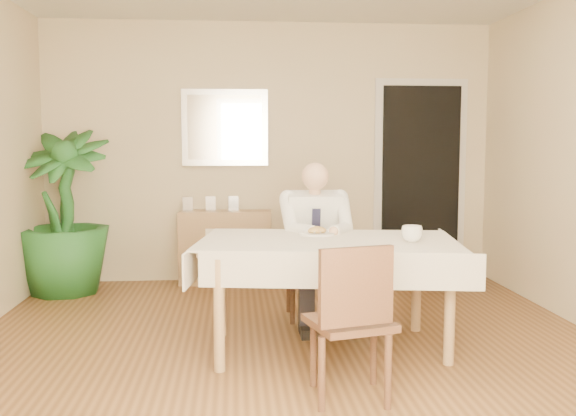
{
  "coord_description": "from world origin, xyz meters",
  "views": [
    {
      "loc": [
        -0.37,
        -4.02,
        1.4
      ],
      "look_at": [
        0.0,
        0.35,
        0.95
      ],
      "focal_mm": 40.0,
      "sensor_mm": 36.0,
      "label": 1
    }
  ],
  "objects": [
    {
      "name": "window",
      "position": [
        0.0,
        -2.47,
        1.45
      ],
      "size": [
        1.34,
        0.04,
        1.44
      ],
      "color": "beige",
      "rests_on": "room"
    },
    {
      "name": "plate",
      "position": [
        0.21,
        0.42,
        0.76
      ],
      "size": [
        0.26,
        0.26,
        0.02
      ],
      "primitive_type": "cylinder",
      "color": "white",
      "rests_on": "dining_table"
    },
    {
      "name": "photo_frame_left",
      "position": [
        -0.83,
        2.33,
        0.8
      ],
      "size": [
        0.1,
        0.02,
        0.14
      ],
      "primitive_type": "cube",
      "color": "silver",
      "rests_on": "sideboard"
    },
    {
      "name": "food",
      "position": [
        0.21,
        0.42,
        0.78
      ],
      "size": [
        0.14,
        0.14,
        0.06
      ],
      "primitive_type": "ellipsoid",
      "color": "olive",
      "rests_on": "dining_table"
    },
    {
      "name": "seated_man",
      "position": [
        0.25,
        0.78,
        0.69
      ],
      "size": [
        0.48,
        0.72,
        1.24
      ],
      "color": "white",
      "rests_on": "ground"
    },
    {
      "name": "chair_far",
      "position": [
        0.25,
        1.06,
        0.5
      ],
      "size": [
        0.46,
        0.46,
        0.89
      ],
      "rotation": [
        0.0,
        0.0,
        -0.12
      ],
      "color": "#44291A",
      "rests_on": "ground"
    },
    {
      "name": "dining_table",
      "position": [
        0.25,
        0.18,
        0.67
      ],
      "size": [
        1.86,
        1.26,
        0.75
      ],
      "rotation": [
        0.0,
        0.0,
        -0.15
      ],
      "color": "#94724A",
      "rests_on": "ground"
    },
    {
      "name": "coffee_mug",
      "position": [
        0.78,
        0.03,
        0.81
      ],
      "size": [
        0.15,
        0.15,
        0.11
      ],
      "primitive_type": "imported",
      "rotation": [
        0.0,
        0.0,
        0.15
      ],
      "color": "white",
      "rests_on": "dining_table"
    },
    {
      "name": "knife",
      "position": [
        0.25,
        0.36,
        0.78
      ],
      "size": [
        0.01,
        0.13,
        0.01
      ],
      "primitive_type": "cylinder",
      "rotation": [
        1.57,
        0.0,
        0.0
      ],
      "color": "silver",
      "rests_on": "dining_table"
    },
    {
      "name": "photo_frame_right",
      "position": [
        -0.38,
        2.38,
        0.8
      ],
      "size": [
        0.1,
        0.02,
        0.14
      ],
      "primitive_type": "cube",
      "color": "silver",
      "rests_on": "sideboard"
    },
    {
      "name": "room",
      "position": [
        0.0,
        0.0,
        1.3
      ],
      "size": [
        5.0,
        5.02,
        2.6
      ],
      "color": "brown",
      "rests_on": "ground"
    },
    {
      "name": "doorway",
      "position": [
        1.55,
        2.46,
        1.0
      ],
      "size": [
        0.96,
        0.07,
        2.1
      ],
      "color": "beige",
      "rests_on": "ground"
    },
    {
      "name": "mirror",
      "position": [
        -0.46,
        2.47,
        1.55
      ],
      "size": [
        0.86,
        0.04,
        0.76
      ],
      "color": "silver",
      "rests_on": "room"
    },
    {
      "name": "chair_near",
      "position": [
        0.25,
        -0.73,
        0.49
      ],
      "size": [
        0.5,
        0.51,
        0.87
      ],
      "rotation": [
        0.0,
        0.0,
        0.27
      ],
      "color": "#44291A",
      "rests_on": "ground"
    },
    {
      "name": "photo_frame_center",
      "position": [
        -0.61,
        2.38,
        0.8
      ],
      "size": [
        0.1,
        0.02,
        0.14
      ],
      "primitive_type": "cube",
      "color": "silver",
      "rests_on": "sideboard"
    },
    {
      "name": "sideboard",
      "position": [
        -0.46,
        2.32,
        0.36
      ],
      "size": [
        0.93,
        0.36,
        0.73
      ],
      "primitive_type": "cube",
      "rotation": [
        0.0,
        0.0,
        -0.06
      ],
      "color": "#94724A",
      "rests_on": "ground"
    },
    {
      "name": "potted_palm",
      "position": [
        -1.95,
        2.02,
        0.76
      ],
      "size": [
        1.0,
        1.0,
        1.52
      ],
      "primitive_type": "imported",
      "rotation": [
        0.0,
        0.0,
        -0.19
      ],
      "color": "#1C501C",
      "rests_on": "ground"
    },
    {
      "name": "fork",
      "position": [
        0.17,
        0.36,
        0.78
      ],
      "size": [
        0.01,
        0.13,
        0.01
      ],
      "primitive_type": "cylinder",
      "rotation": [
        1.57,
        0.0,
        0.0
      ],
      "color": "silver",
      "rests_on": "dining_table"
    }
  ]
}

